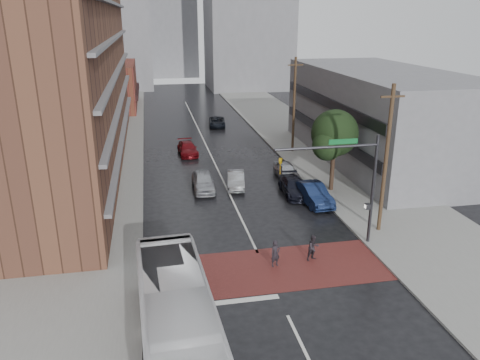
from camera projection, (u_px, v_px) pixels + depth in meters
name	position (u px, v px, depth m)	size (l,w,h in m)	color
ground	(268.00, 274.00, 26.66)	(160.00, 160.00, 0.00)	black
crosswalk	(266.00, 269.00, 27.12)	(14.00, 5.00, 0.02)	maroon
sidewalk_west	(99.00, 159.00, 47.72)	(9.00, 90.00, 0.15)	gray
sidewalk_east	(313.00, 148.00, 51.85)	(9.00, 90.00, 0.15)	gray
apartment_block	(53.00, 15.00, 41.72)	(10.00, 44.00, 28.00)	brown
storefront_west	(110.00, 86.00, 73.35)	(8.00, 16.00, 7.00)	maroon
building_east	(380.00, 116.00, 46.65)	(11.00, 26.00, 9.00)	slate
distant_tower_west	(102.00, 4.00, 91.06)	(18.00, 16.00, 32.00)	slate
distant_tower_center	(170.00, 24.00, 110.64)	(12.00, 10.00, 24.00)	slate
street_tree	(335.00, 136.00, 37.76)	(4.20, 4.10, 6.90)	#332319
signal_mast	(352.00, 175.00, 28.45)	(6.50, 0.30, 7.20)	#2D2D33
utility_pole_near	(386.00, 159.00, 30.24)	(1.60, 0.26, 10.00)	#473321
utility_pole_far	(294.00, 105.00, 48.76)	(1.60, 0.26, 10.00)	#473321
transit_bus	(179.00, 331.00, 19.10)	(2.96, 12.63, 3.52)	silver
pedestrian_a	(275.00, 254.00, 27.25)	(0.60, 0.39, 1.65)	black
pedestrian_b	(313.00, 248.00, 27.95)	(0.79, 0.61, 1.62)	black
car_travel_a	(203.00, 181.00, 39.25)	(1.83, 4.55, 1.55)	#A9ACB1
car_travel_b	(236.00, 180.00, 39.94)	(1.42, 4.08, 1.34)	#A1A4A8
car_travel_c	(188.00, 149.00, 49.40)	(1.83, 4.51, 1.31)	maroon
suv_travel	(217.00, 122.00, 62.00)	(2.08, 4.50, 1.25)	black
car_parked_near	(313.00, 194.00, 36.47)	(1.68, 4.80, 1.58)	#142247
car_parked_mid	(294.00, 187.00, 38.29)	(1.92, 4.71, 1.37)	black
car_parked_far	(286.00, 170.00, 42.28)	(1.65, 4.11, 1.40)	#B6B9BE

